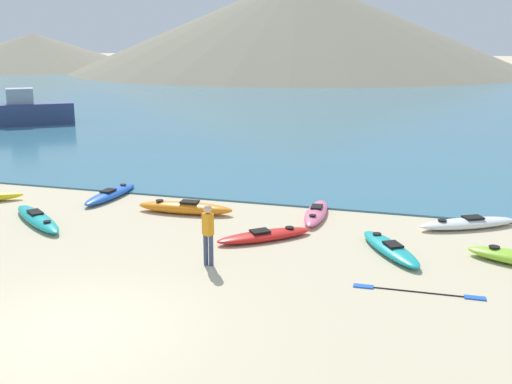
% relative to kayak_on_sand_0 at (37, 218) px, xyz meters
% --- Properties ---
extents(ground_plane, '(400.00, 400.00, 0.00)m').
position_rel_kayak_on_sand_0_xyz_m(ground_plane, '(4.84, -5.66, -0.14)').
color(ground_plane, '#C6B793').
extents(bay_water, '(160.00, 70.00, 0.06)m').
position_rel_kayak_on_sand_0_xyz_m(bay_water, '(4.84, 38.88, -0.11)').
color(bay_water, teal).
rests_on(bay_water, ground_plane).
extents(far_hill_left, '(40.29, 40.29, 6.27)m').
position_rel_kayak_on_sand_0_xyz_m(far_hill_left, '(-57.78, 79.23, 2.99)').
color(far_hill_left, gray).
rests_on(far_hill_left, ground_plane).
extents(far_hill_midleft, '(75.07, 75.07, 15.45)m').
position_rel_kayak_on_sand_0_xyz_m(far_hill_midleft, '(-11.51, 86.84, 7.59)').
color(far_hill_midleft, gray).
rests_on(far_hill_midleft, ground_plane).
extents(kayak_on_sand_0, '(3.11, 2.58, 0.32)m').
position_rel_kayak_on_sand_0_xyz_m(kayak_on_sand_0, '(0.00, 0.00, 0.00)').
color(kayak_on_sand_0, teal).
rests_on(kayak_on_sand_0, ground_plane).
extents(kayak_on_sand_1, '(2.56, 2.32, 0.29)m').
position_rel_kayak_on_sand_0_xyz_m(kayak_on_sand_1, '(6.91, 0.43, -0.01)').
color(kayak_on_sand_1, red).
rests_on(kayak_on_sand_1, ground_plane).
extents(kayak_on_sand_3, '(3.12, 0.88, 0.41)m').
position_rel_kayak_on_sand_0_xyz_m(kayak_on_sand_3, '(3.82, 2.19, 0.04)').
color(kayak_on_sand_3, orange).
rests_on(kayak_on_sand_3, ground_plane).
extents(kayak_on_sand_4, '(2.99, 2.11, 0.34)m').
position_rel_kayak_on_sand_0_xyz_m(kayak_on_sand_4, '(12.28, 3.10, 0.01)').
color(kayak_on_sand_4, white).
rests_on(kayak_on_sand_4, ground_plane).
extents(kayak_on_sand_5, '(0.77, 3.01, 0.33)m').
position_rel_kayak_on_sand_0_xyz_m(kayak_on_sand_5, '(0.64, 3.18, 0.00)').
color(kayak_on_sand_5, blue).
rests_on(kayak_on_sand_5, ground_plane).
extents(kayak_on_sand_7, '(0.75, 2.85, 0.32)m').
position_rel_kayak_on_sand_0_xyz_m(kayak_on_sand_7, '(7.85, 2.94, 0.00)').
color(kayak_on_sand_7, '#E5668C').
rests_on(kayak_on_sand_7, ground_plane).
extents(kayak_on_sand_8, '(2.02, 2.77, 0.31)m').
position_rel_kayak_on_sand_0_xyz_m(kayak_on_sand_8, '(10.28, 0.31, -0.00)').
color(kayak_on_sand_8, teal).
rests_on(kayak_on_sand_8, ground_plane).
extents(person_near_foreground, '(0.31, 0.26, 1.52)m').
position_rel_kayak_on_sand_0_xyz_m(person_near_foreground, '(6.12, -1.78, 0.73)').
color(person_near_foreground, '#384260').
rests_on(person_near_foreground, ground_plane).
extents(moored_boat_0, '(5.36, 4.70, 2.28)m').
position_rel_kayak_on_sand_0_xyz_m(moored_boat_0, '(-13.35, 17.72, 0.72)').
color(moored_boat_0, navy).
rests_on(moored_boat_0, bay_water).
extents(loose_paddle, '(2.78, 0.24, 0.03)m').
position_rel_kayak_on_sand_0_xyz_m(loose_paddle, '(11.04, -2.01, -0.13)').
color(loose_paddle, black).
rests_on(loose_paddle, ground_plane).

